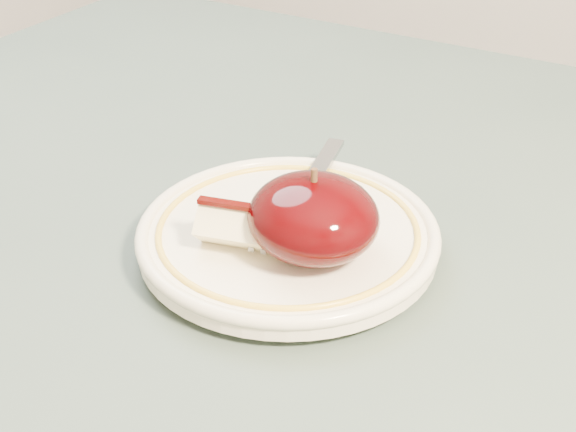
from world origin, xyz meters
The scene contains 5 objects.
table centered at (0.00, 0.00, 0.66)m, with size 0.90×0.90×0.75m.
plate centered at (0.04, 0.02, 0.76)m, with size 0.20×0.20×0.02m.
apple_half centered at (0.06, 0.00, 0.79)m, with size 0.08×0.08×0.06m.
apple_wedge centered at (0.03, -0.02, 0.78)m, with size 0.07×0.04×0.03m.
fork centered at (0.03, 0.05, 0.77)m, with size 0.05×0.16×0.00m.
Camera 1 is at (0.25, -0.36, 1.05)m, focal length 50.00 mm.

